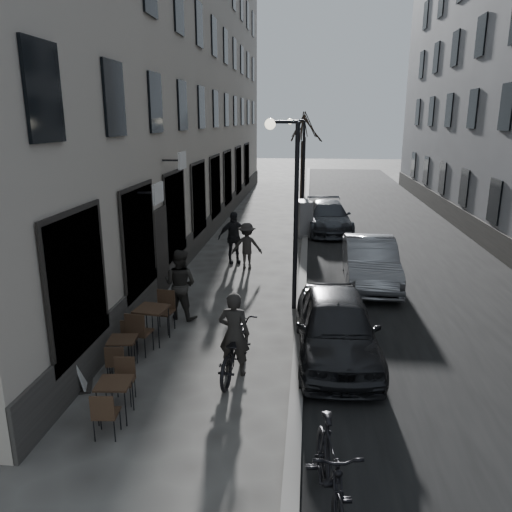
% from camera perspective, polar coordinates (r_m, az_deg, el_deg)
% --- Properties ---
extents(ground, '(120.00, 120.00, 0.00)m').
position_cam_1_polar(ground, '(8.66, 2.92, -20.52)').
color(ground, '#3E3C39').
rests_on(ground, ground).
extents(road, '(7.30, 60.00, 0.00)m').
position_cam_1_polar(road, '(23.82, 14.48, 2.62)').
color(road, black).
rests_on(road, ground).
extents(kerb, '(0.25, 60.00, 0.12)m').
position_cam_1_polar(kerb, '(23.55, 5.67, 3.04)').
color(kerb, slate).
rests_on(kerb, ground).
extents(building_left, '(4.00, 35.00, 16.00)m').
position_cam_1_polar(building_left, '(24.52, -9.60, 22.07)').
color(building_left, '#B0A394').
rests_on(building_left, ground).
extents(streetlamp_near, '(0.90, 0.28, 5.09)m').
position_cam_1_polar(streetlamp_near, '(13.16, 3.88, 7.00)').
color(streetlamp_near, black).
rests_on(streetlamp_near, ground).
extents(streetlamp_far, '(0.90, 0.28, 5.09)m').
position_cam_1_polar(streetlamp_far, '(25.09, 5.05, 10.98)').
color(streetlamp_far, black).
rests_on(streetlamp_far, ground).
extents(tree_near, '(2.40, 2.40, 5.70)m').
position_cam_1_polar(tree_near, '(28.01, 5.41, 14.51)').
color(tree_near, black).
rests_on(tree_near, ground).
extents(tree_far, '(2.40, 2.40, 5.70)m').
position_cam_1_polar(tree_far, '(34.01, 5.58, 14.66)').
color(tree_far, black).
rests_on(tree_far, ground).
extents(bistro_set_a, '(0.62, 1.43, 0.83)m').
position_cam_1_polar(bistro_set_a, '(9.33, -15.80, -15.16)').
color(bistro_set_a, black).
rests_on(bistro_set_a, ground).
extents(bistro_set_b, '(0.63, 1.41, 0.81)m').
position_cam_1_polar(bistro_set_b, '(10.93, -14.97, -10.40)').
color(bistro_set_b, black).
rests_on(bistro_set_b, ground).
extents(bistro_set_c, '(0.78, 1.75, 1.01)m').
position_cam_1_polar(bistro_set_c, '(11.98, -11.78, -7.31)').
color(bistro_set_c, black).
rests_on(bistro_set_c, ground).
extents(sign_board, '(0.52, 0.64, 1.00)m').
position_cam_1_polar(sign_board, '(10.51, -19.49, -11.97)').
color(sign_board, black).
rests_on(sign_board, ground).
extents(utility_cabinet, '(0.86, 1.18, 1.59)m').
position_cam_1_polar(utility_cabinet, '(22.36, 5.43, 4.30)').
color(utility_cabinet, slate).
rests_on(utility_cabinet, ground).
extents(bicycle, '(0.93, 2.12, 1.08)m').
position_cam_1_polar(bicycle, '(10.35, -2.49, -10.61)').
color(bicycle, black).
rests_on(bicycle, ground).
extents(cyclist_rider, '(0.69, 0.49, 1.77)m').
position_cam_1_polar(cyclist_rider, '(10.21, -2.51, -8.87)').
color(cyclist_rider, black).
rests_on(cyclist_rider, ground).
extents(pedestrian_near, '(1.06, 0.93, 1.86)m').
position_cam_1_polar(pedestrian_near, '(13.12, -8.66, -3.20)').
color(pedestrian_near, '#272521').
rests_on(pedestrian_near, ground).
extents(pedestrian_mid, '(1.10, 0.69, 1.63)m').
position_cam_1_polar(pedestrian_mid, '(17.33, -1.04, 1.17)').
color(pedestrian_mid, '#2B2826').
rests_on(pedestrian_mid, ground).
extents(pedestrian_far, '(1.20, 0.85, 1.89)m').
position_cam_1_polar(pedestrian_far, '(18.01, -2.60, 2.14)').
color(pedestrian_far, black).
rests_on(pedestrian_far, ground).
extents(car_near, '(1.90, 4.34, 1.46)m').
position_cam_1_polar(car_near, '(11.07, 9.15, -7.94)').
color(car_near, black).
rests_on(car_near, ground).
extents(car_mid, '(1.60, 4.44, 1.46)m').
position_cam_1_polar(car_mid, '(16.11, 12.90, -0.65)').
color(car_mid, gray).
rests_on(car_mid, ground).
extents(car_far, '(2.31, 4.87, 1.37)m').
position_cam_1_polar(car_far, '(23.38, 8.24, 4.43)').
color(car_far, '#33363D').
rests_on(car_far, ground).
extents(moped, '(0.88, 2.20, 1.29)m').
position_cam_1_polar(moped, '(7.11, 8.48, -23.38)').
color(moped, black).
rests_on(moped, ground).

